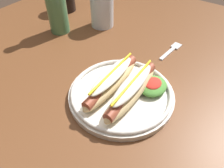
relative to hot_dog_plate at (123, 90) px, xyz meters
name	(u,v)px	position (x,y,z in m)	size (l,w,h in m)	color
ground_plane	(89,165)	(0.05, 0.23, -0.77)	(8.00, 8.00, 0.00)	#3D2D23
dining_table	(75,78)	(0.05, 0.23, -0.11)	(1.40, 1.04, 0.74)	brown
hot_dog_plate	(123,90)	(0.00, 0.00, 0.00)	(0.28, 0.28, 0.08)	silver
fork	(172,50)	(0.28, -0.02, -0.02)	(0.12, 0.03, 0.00)	silver
water_cup	(102,9)	(0.28, 0.28, 0.04)	(0.09, 0.09, 0.13)	silver
glass_bottle	(57,8)	(0.15, 0.38, 0.06)	(0.07, 0.07, 0.24)	#4C7F51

